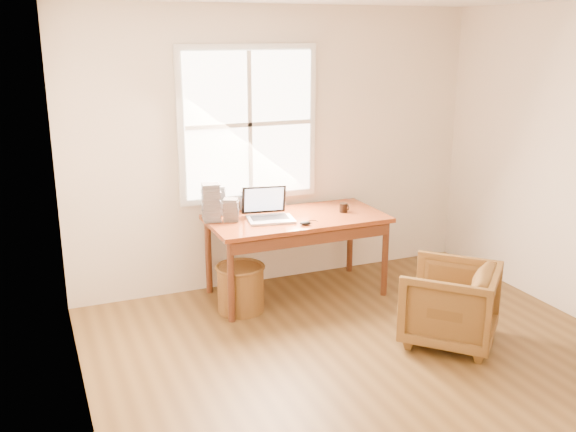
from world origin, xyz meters
The scene contains 11 objects.
room_shell centered at (-0.02, 0.16, 1.32)m, with size 4.04×4.54×2.64m.
desk centered at (0.00, 1.80, 0.73)m, with size 1.60×0.80×0.04m, color brown.
armchair centered at (0.72, 0.46, 0.32)m, with size 0.68×0.70×0.63m, color brown.
wicker_stool centered at (-0.60, 1.64, 0.20)m, with size 0.40×0.40×0.40m, color brown.
laptop centered at (-0.26, 1.76, 0.90)m, with size 0.40×0.42×0.30m, color #B8B9BF, non-canonical shape.
mouse centered at (-0.03, 1.53, 0.77)m, with size 0.10×0.06×0.03m, color black.
coffee_mug centered at (0.46, 1.77, 0.79)m, with size 0.08×0.08×0.08m, color black.
cd_stack_a centered at (-0.63, 2.14, 0.89)m, with size 0.14×0.12×0.27m, color silver.
cd_stack_b centered at (-0.59, 1.90, 0.85)m, with size 0.13×0.11×0.20m, color #28292E.
cd_stack_c centered at (-0.75, 1.95, 0.92)m, with size 0.15×0.13×0.34m, color #93929F.
cd_stack_d centered at (-0.32, 2.16, 0.84)m, with size 0.15×0.13×0.19m, color silver.
Camera 1 is at (-2.22, -3.31, 2.35)m, focal length 40.00 mm.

